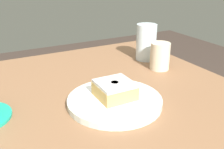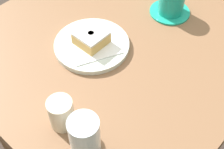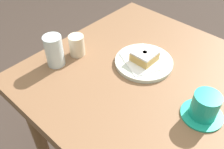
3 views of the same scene
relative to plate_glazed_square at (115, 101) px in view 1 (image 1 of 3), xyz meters
The scene contains 6 objects.
table 0.23m from the plate_glazed_square, 168.67° to the left, with size 1.13×0.82×0.74m.
plate_glazed_square is the anchor object (origin of this frame).
napkin_glazed_square 0.01m from the plate_glazed_square, ahead, with size 0.15×0.15×0.00m, color white.
donut_glazed_square 0.03m from the plate_glazed_square, 14.04° to the right, with size 0.08×0.08×0.04m.
water_glass 0.34m from the plate_glazed_square, 42.63° to the left, with size 0.07×0.07×0.12m, color silver.
sugar_jar 0.27m from the plate_glazed_square, 29.56° to the left, with size 0.06×0.06×0.08m, color beige.
Camera 1 is at (-0.05, -0.51, 1.05)m, focal length 41.22 mm.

